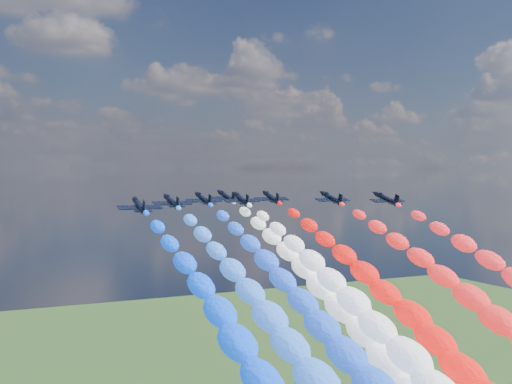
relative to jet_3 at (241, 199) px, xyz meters
name	(u,v)px	position (x,y,z in m)	size (l,w,h in m)	color
jet_0	(139,205)	(-32.60, -18.77, 0.00)	(9.42, 12.64, 2.78)	black
trail_0	(250,377)	(-32.60, -75.77, -21.65)	(7.28, 110.92, 47.88)	#0843FF
jet_1	(172,201)	(-20.67, -4.86, 0.00)	(9.42, 12.64, 2.78)	black
trail_1	(279,345)	(-20.67, -61.86, -21.65)	(7.28, 110.92, 47.88)	blue
jet_2	(203,199)	(-8.75, 4.71, 0.00)	(9.42, 12.64, 2.78)	black
trail_2	(312,326)	(-8.75, -52.29, -21.65)	(7.28, 110.92, 47.88)	blue
jet_3	(241,199)	(0.00, 0.00, 0.00)	(9.42, 12.64, 2.78)	black
trail_3	(365,326)	(0.00, -57.00, -21.65)	(7.28, 110.92, 47.88)	white
jet_4	(226,196)	(2.74, 16.45, 0.00)	(9.42, 12.64, 2.78)	black
trail_4	(331,309)	(2.74, -40.55, -21.65)	(7.28, 110.92, 47.88)	white
jet_5	(271,197)	(11.65, 5.68, 0.00)	(9.42, 12.64, 2.78)	black
trail_5	(397,315)	(11.65, -51.32, -21.65)	(7.28, 110.92, 47.88)	red
jet_6	(331,198)	(24.10, -5.89, 0.00)	(9.42, 12.64, 2.78)	black
trail_6	(486,320)	(24.10, -62.89, -21.65)	(7.28, 110.92, 47.88)	red
jet_7	(386,199)	(34.71, -15.99, 0.00)	(9.42, 12.64, 2.78)	black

